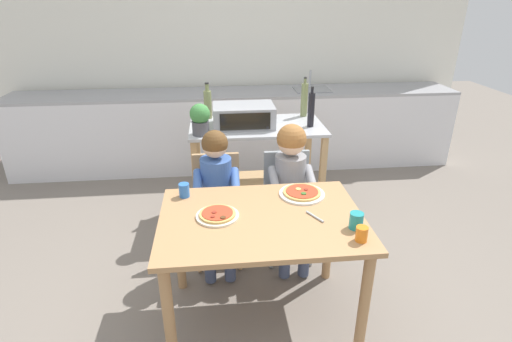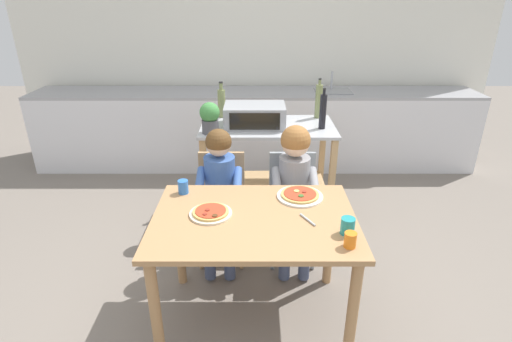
{
  "view_description": "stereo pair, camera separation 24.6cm",
  "coord_description": "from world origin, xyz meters",
  "views": [
    {
      "loc": [
        -0.24,
        -1.93,
        1.9
      ],
      "look_at": [
        0.0,
        0.3,
        0.89
      ],
      "focal_mm": 28.02,
      "sensor_mm": 36.0,
      "label": 1
    },
    {
      "loc": [
        0.01,
        -1.95,
        1.9
      ],
      "look_at": [
        0.0,
        0.3,
        0.89
      ],
      "focal_mm": 28.02,
      "sensor_mm": 36.0,
      "label": 2
    }
  ],
  "objects": [
    {
      "name": "bottle_clear_vinegar",
      "position": [
        0.56,
        1.22,
        1.01
      ],
      "size": [
        0.06,
        0.06,
        0.34
      ],
      "color": "black",
      "rests_on": "kitchen_island_cart"
    },
    {
      "name": "pizza_plate_white",
      "position": [
        0.28,
        0.24,
        0.75
      ],
      "size": [
        0.28,
        0.28,
        0.03
      ],
      "color": "white",
      "rests_on": "dining_table"
    },
    {
      "name": "serving_spoon",
      "position": [
        0.3,
        -0.04,
        0.75
      ],
      "size": [
        0.08,
        0.13,
        0.01
      ],
      "primitive_type": "cylinder",
      "rotation": [
        0.0,
        1.57,
        2.08
      ],
      "color": "#B7BABF",
      "rests_on": "dining_table"
    },
    {
      "name": "child_in_blue_striped_shirt",
      "position": [
        -0.25,
        0.58,
        0.66
      ],
      "size": [
        0.32,
        0.42,
        1.03
      ],
      "color": "#424C6B",
      "rests_on": "ground"
    },
    {
      "name": "pizza_plate_cream",
      "position": [
        -0.25,
        0.03,
        0.75
      ],
      "size": [
        0.24,
        0.24,
        0.03
      ],
      "color": "beige",
      "rests_on": "dining_table"
    },
    {
      "name": "drinking_cup_blue",
      "position": [
        -0.45,
        0.3,
        0.78
      ],
      "size": [
        0.06,
        0.06,
        0.09
      ],
      "primitive_type": "cylinder",
      "color": "blue",
      "rests_on": "dining_table"
    },
    {
      "name": "ground_plane",
      "position": [
        0.0,
        1.14,
        0.0
      ],
      "size": [
        11.4,
        11.4,
        0.0
      ],
      "primitive_type": "plane",
      "color": "slate"
    },
    {
      "name": "dining_chair_right",
      "position": [
        0.28,
        0.69,
        0.48
      ],
      "size": [
        0.36,
        0.36,
        0.81
      ],
      "color": "gray",
      "rests_on": "ground"
    },
    {
      "name": "child_in_grey_shirt",
      "position": [
        0.28,
        0.58,
        0.7
      ],
      "size": [
        0.32,
        0.42,
        1.06
      ],
      "color": "#424C6B",
      "rests_on": "ground"
    },
    {
      "name": "bottle_dark_olive_oil",
      "position": [
        -0.3,
        1.56,
        1.0
      ],
      "size": [
        0.07,
        0.07,
        0.32
      ],
      "color": "olive",
      "rests_on": "kitchen_island_cart"
    },
    {
      "name": "drinking_cup_orange",
      "position": [
        0.48,
        -0.29,
        0.78
      ],
      "size": [
        0.06,
        0.06,
        0.08
      ],
      "primitive_type": "cylinder",
      "color": "orange",
      "rests_on": "dining_table"
    },
    {
      "name": "bottle_tall_green_wine",
      "position": [
        0.57,
        1.53,
        1.02
      ],
      "size": [
        0.06,
        0.06,
        0.35
      ],
      "color": "olive",
      "rests_on": "kitchen_island_cart"
    },
    {
      "name": "potted_herb_plant",
      "position": [
        -0.35,
        1.11,
        1.0
      ],
      "size": [
        0.16,
        0.16,
        0.25
      ],
      "color": "#4C4C51",
      "rests_on": "kitchen_island_cart"
    },
    {
      "name": "drinking_cup_teal",
      "position": [
        0.49,
        -0.17,
        0.79
      ],
      "size": [
        0.07,
        0.07,
        0.09
      ],
      "primitive_type": "cylinder",
      "color": "teal",
      "rests_on": "dining_table"
    },
    {
      "name": "dining_table",
      "position": [
        0.0,
        0.0,
        0.63
      ],
      "size": [
        1.15,
        0.81,
        0.74
      ],
      "color": "#AD7F51",
      "rests_on": "ground"
    },
    {
      "name": "dining_chair_left",
      "position": [
        -0.25,
        0.7,
        0.48
      ],
      "size": [
        0.36,
        0.36,
        0.81
      ],
      "color": "tan",
      "rests_on": "ground"
    },
    {
      "name": "kitchen_island_cart",
      "position": [
        0.11,
        1.3,
        0.58
      ],
      "size": [
        1.13,
        0.62,
        0.87
      ],
      "color": "#B7BABF",
      "rests_on": "ground"
    },
    {
      "name": "toaster_oven",
      "position": [
        0.0,
        1.29,
        0.96
      ],
      "size": [
        0.51,
        0.35,
        0.18
      ],
      "color": "#999BA0",
      "rests_on": "kitchen_island_cart"
    },
    {
      "name": "back_wall_tiled",
      "position": [
        0.0,
        2.91,
        1.35
      ],
      "size": [
        5.55,
        0.12,
        2.7
      ],
      "color": "white",
      "rests_on": "ground"
    },
    {
      "name": "kitchen_counter",
      "position": [
        0.0,
        2.5,
        0.44
      ],
      "size": [
        4.99,
        0.6,
        1.08
      ],
      "color": "silver",
      "rests_on": "ground"
    }
  ]
}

